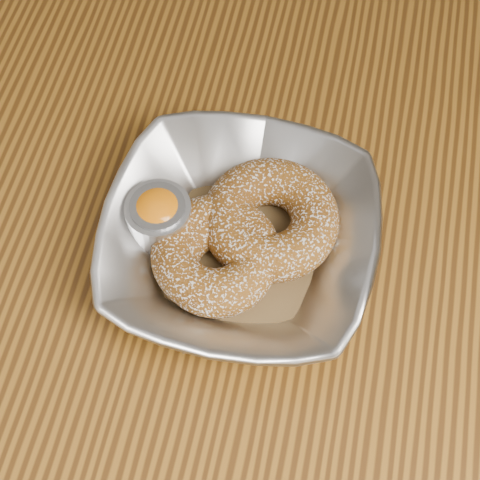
% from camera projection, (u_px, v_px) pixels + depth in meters
% --- Properties ---
extents(ground_plane, '(4.00, 4.00, 0.00)m').
position_uv_depth(ground_plane, '(184.00, 413.00, 1.33)').
color(ground_plane, '#565659').
rests_on(ground_plane, ground).
extents(table, '(1.20, 0.80, 0.75)m').
position_uv_depth(table, '(141.00, 243.00, 0.75)').
color(table, brown).
rests_on(table, ground_plane).
extents(serving_bowl, '(0.23, 0.23, 0.06)m').
position_uv_depth(serving_bowl, '(240.00, 241.00, 0.61)').
color(serving_bowl, '#B3B5BA').
rests_on(serving_bowl, table).
extents(parchment, '(0.20, 0.20, 0.00)m').
position_uv_depth(parchment, '(240.00, 252.00, 0.63)').
color(parchment, brown).
rests_on(parchment, table).
extents(donut_back, '(0.14, 0.14, 0.04)m').
position_uv_depth(donut_back, '(270.00, 219.00, 0.62)').
color(donut_back, brown).
rests_on(donut_back, parchment).
extents(donut_front, '(0.10, 0.10, 0.03)m').
position_uv_depth(donut_front, '(217.00, 262.00, 0.60)').
color(donut_front, brown).
rests_on(donut_front, parchment).
extents(donut_extra, '(0.12, 0.12, 0.04)m').
position_uv_depth(donut_extra, '(216.00, 253.00, 0.60)').
color(donut_extra, brown).
rests_on(donut_extra, parchment).
extents(ramekin, '(0.06, 0.06, 0.05)m').
position_uv_depth(ramekin, '(159.00, 218.00, 0.61)').
color(ramekin, '#B3B5BA').
rests_on(ramekin, table).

